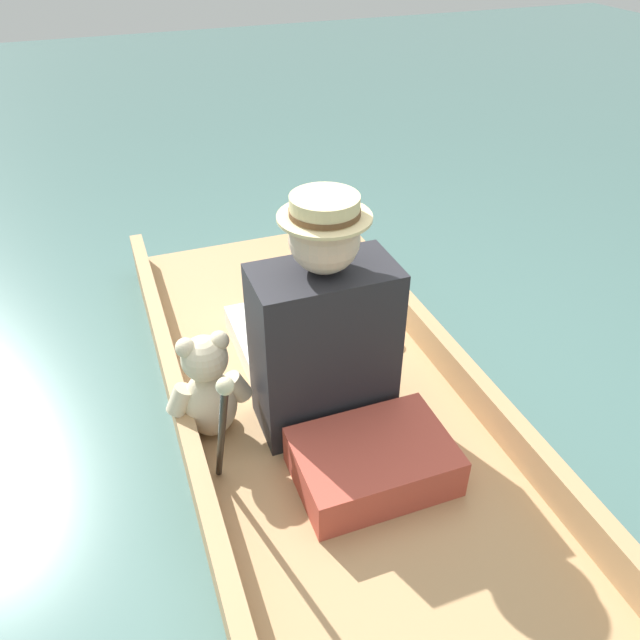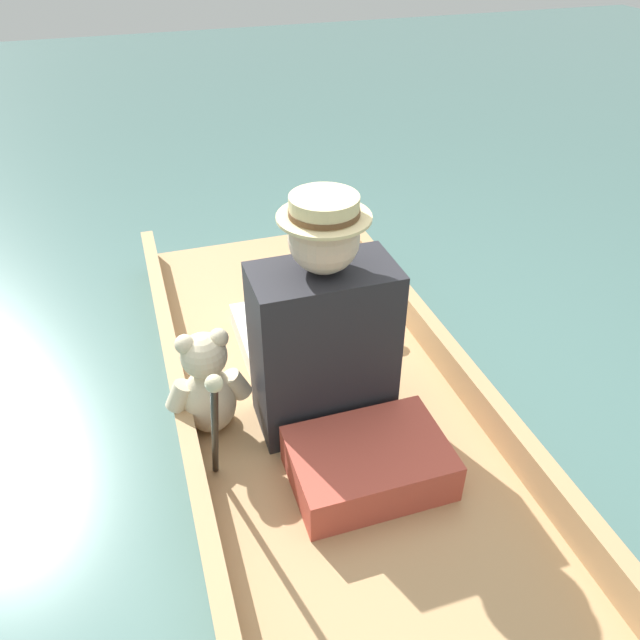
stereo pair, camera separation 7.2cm
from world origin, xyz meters
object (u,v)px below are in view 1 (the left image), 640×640
object	(u,v)px
teddy_bear	(208,389)
wine_glass	(375,317)
seated_person	(315,334)
walking_cane	(222,428)

from	to	relation	value
teddy_bear	wine_glass	bearing A→B (deg)	23.35
seated_person	wine_glass	size ratio (longest dim) A/B	7.28
seated_person	wine_glass	bearing A→B (deg)	29.73
teddy_bear	walking_cane	distance (m)	0.46
walking_cane	teddy_bear	bearing A→B (deg)	86.19
seated_person	walking_cane	bearing A→B (deg)	-143.43
seated_person	wine_glass	distance (m)	0.54
wine_glass	walking_cane	xyz separation A→B (m)	(-0.81, -0.75, 0.32)
teddy_bear	wine_glass	xyz separation A→B (m)	(0.79, 0.34, -0.11)
teddy_bear	seated_person	bearing A→B (deg)	3.96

